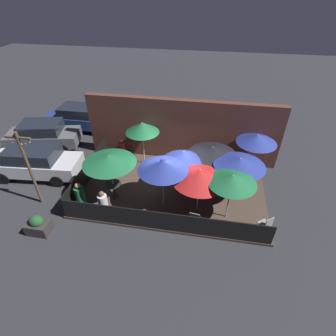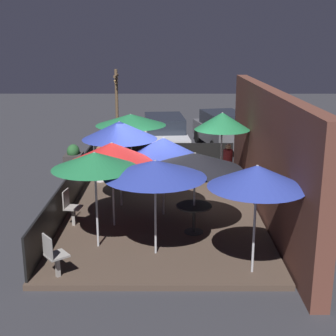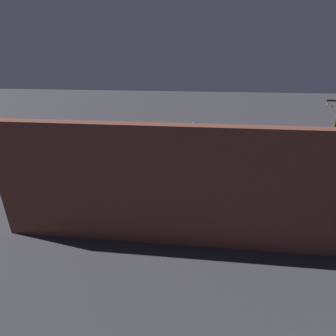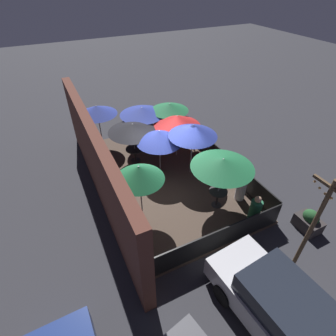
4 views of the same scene
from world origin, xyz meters
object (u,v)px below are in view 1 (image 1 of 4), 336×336
patio_umbrella_0 (213,151)px  patio_chair_0 (266,224)px  parked_car_1 (43,135)px  patio_umbrella_7 (184,157)px  patio_umbrella_1 (109,159)px  patio_umbrella_3 (240,162)px  patron_1 (80,196)px  patio_umbrella_4 (257,139)px  parked_car_2 (81,117)px  patron_2 (122,149)px  patio_chair_1 (195,219)px  light_post (28,166)px  parked_car_0 (35,162)px  patio_umbrella_2 (163,165)px  patron_0 (103,204)px  patio_umbrella_6 (200,175)px  planter_box (38,225)px  dining_table_1 (114,187)px  dining_table_0 (210,173)px  patio_umbrella_5 (142,127)px  patio_umbrella_8 (233,179)px

patio_umbrella_0 → patio_chair_0: patio_umbrella_0 is taller
parked_car_1 → patio_umbrella_7: bearing=-28.6°
patio_umbrella_1 → patio_umbrella_3: bearing=9.8°
patron_1 → patio_umbrella_1: bearing=-6.5°
patio_umbrella_1 → patio_umbrella_3: patio_umbrella_1 is taller
patio_umbrella_4 → parked_car_2: (-10.73, 3.31, -1.31)m
patio_umbrella_3 → patron_2: (-6.07, 2.32, -1.42)m
patio_chair_1 → light_post: 7.20m
parked_car_0 → patio_umbrella_1: bearing=-18.1°
patio_umbrella_0 → patio_umbrella_2: patio_umbrella_2 is taller
patron_1 → patron_2: 4.07m
patio_umbrella_2 → patron_2: size_ratio=2.10×
patio_chair_0 → light_post: 9.89m
patio_umbrella_2 → patron_0: 3.06m
patron_0 → patio_umbrella_2: bearing=59.7°
patio_umbrella_7 → parked_car_2: patio_umbrella_7 is taller
parked_car_1 → patron_1: bearing=-57.5°
patio_umbrella_2 → patron_2: bearing=131.1°
patio_umbrella_6 → planter_box: (-6.16, -2.24, -1.65)m
patio_umbrella_2 → parked_car_2: 9.40m
patio_umbrella_4 → parked_car_2: patio_umbrella_4 is taller
dining_table_1 → patio_umbrella_0: bearing=23.5°
patio_umbrella_2 → patron_1: (-3.58, -0.64, -1.65)m
dining_table_0 → patio_umbrella_6: bearing=-102.2°
parked_car_0 → patio_umbrella_5: bearing=14.4°
patio_umbrella_5 → parked_car_2: size_ratio=0.54×
patio_umbrella_0 → patio_umbrella_5: (-3.56, 1.03, 0.34)m
parked_car_1 → patio_umbrella_8: bearing=-32.8°
patio_umbrella_1 → parked_car_2: 7.79m
patio_umbrella_3 → patron_1: (-6.69, -1.70, -1.41)m
patio_umbrella_1 → patio_umbrella_3: 5.51m
patron_0 → patron_2: bearing=135.6°
patio_chair_1 → patron_0: (-3.88, 0.20, 0.02)m
patio_umbrella_5 → patron_1: patio_umbrella_5 is taller
patio_umbrella_5 → patio_chair_0: patio_umbrella_5 is taller
patio_umbrella_4 → patio_umbrella_7: patio_umbrella_4 is taller
patio_umbrella_2 → light_post: size_ratio=0.67×
patio_umbrella_3 → light_post: 8.84m
patio_umbrella_1 → patio_umbrella_8: size_ratio=1.03×
patio_umbrella_0 → dining_table_1: patio_umbrella_0 is taller
patio_umbrella_4 → patio_chair_1: (-2.49, -4.20, -1.52)m
patio_umbrella_8 → patron_1: (-6.33, -0.37, -1.50)m
patio_umbrella_1 → patron_1: bearing=-148.9°
patio_umbrella_0 → patio_chair_0: (2.28, -2.89, -1.32)m
parked_car_1 → patio_umbrella_4: bearing=-15.5°
patio_umbrella_1 → patio_umbrella_7: size_ratio=1.08×
patio_umbrella_5 → parked_car_2: patio_umbrella_5 is taller
patio_umbrella_1 → parked_car_0: (-4.50, 1.05, -1.37)m
patron_1 → parked_car_1: (-4.35, 4.41, 0.19)m
patio_umbrella_0 → dining_table_0: 1.26m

